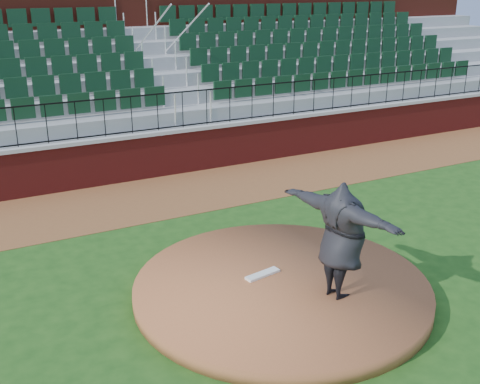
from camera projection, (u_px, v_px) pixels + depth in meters
name	position (u px, v px, depth m)	size (l,w,h in m)	color
ground	(279.00, 284.00, 10.66)	(90.00, 90.00, 0.00)	#1D4814
warning_track	(169.00, 194.00, 15.14)	(34.00, 3.20, 0.01)	brown
field_wall	(147.00, 156.00, 16.27)	(34.00, 0.35, 1.20)	maroon
wall_cap	(146.00, 134.00, 16.05)	(34.00, 0.45, 0.10)	#B7B7B7
wall_railing	(145.00, 114.00, 15.86)	(34.00, 0.05, 1.00)	black
seating_stands	(114.00, 81.00, 17.96)	(34.00, 5.10, 4.60)	gray
concourse_wall	(90.00, 56.00, 20.13)	(34.00, 0.50, 5.50)	maroon
pitchers_mound	(281.00, 288.00, 10.26)	(5.14, 5.14, 0.25)	brown
pitching_rubber	(263.00, 274.00, 10.43)	(0.68, 0.17, 0.05)	white
pitcher	(341.00, 240.00, 9.45)	(2.45, 0.67, 2.00)	black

